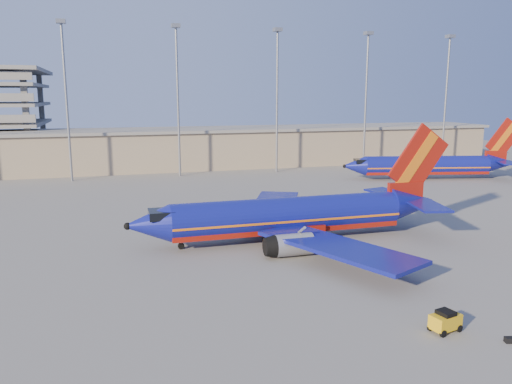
# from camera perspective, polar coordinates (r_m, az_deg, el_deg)

# --- Properties ---
(ground) EXTENTS (220.00, 220.00, 0.00)m
(ground) POSITION_cam_1_polar(r_m,az_deg,el_deg) (56.30, 2.95, -5.08)
(ground) COLOR slate
(ground) RESTS_ON ground
(terminal_building) EXTENTS (122.00, 16.00, 8.50)m
(terminal_building) POSITION_cam_1_polar(r_m,az_deg,el_deg) (113.12, -2.00, 5.26)
(terminal_building) COLOR gray
(terminal_building) RESTS_ON ground
(light_mast_row) EXTENTS (101.60, 1.60, 28.65)m
(light_mast_row) POSITION_cam_1_polar(r_m,az_deg,el_deg) (99.73, -3.14, 12.10)
(light_mast_row) COLOR gray
(light_mast_row) RESTS_ON ground
(aircraft_main) EXTENTS (36.77, 35.42, 12.46)m
(aircraft_main) POSITION_cam_1_polar(r_m,az_deg,el_deg) (54.43, 4.44, -2.76)
(aircraft_main) COLOR navy
(aircraft_main) RESTS_ON ground
(aircraft_second) EXTENTS (33.60, 14.97, 11.53)m
(aircraft_second) POSITION_cam_1_polar(r_m,az_deg,el_deg) (99.55, 19.31, 2.90)
(aircraft_second) COLOR navy
(aircraft_second) RESTS_ON ground
(baggage_tug) EXTENTS (2.26, 1.65, 1.47)m
(baggage_tug) POSITION_cam_1_polar(r_m,az_deg,el_deg) (36.63, 20.82, -13.58)
(baggage_tug) COLOR gold
(baggage_tug) RESTS_ON ground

